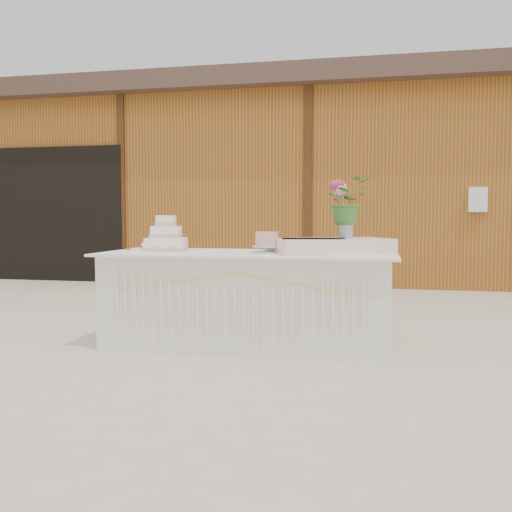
% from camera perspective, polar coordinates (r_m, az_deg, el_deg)
% --- Properties ---
extents(ground, '(80.00, 80.00, 0.00)m').
position_cam_1_polar(ground, '(4.78, -0.76, -8.88)').
color(ground, beige).
rests_on(ground, ground).
extents(barn, '(12.60, 4.60, 3.30)m').
position_cam_1_polar(barn, '(10.61, 6.47, 7.27)').
color(barn, '#9A5D20').
rests_on(barn, ground).
extents(cake_table, '(2.40, 1.00, 0.77)m').
position_cam_1_polar(cake_table, '(4.71, -0.78, -4.30)').
color(cake_table, white).
rests_on(cake_table, ground).
extents(wedding_cake, '(0.40, 0.40, 0.30)m').
position_cam_1_polar(wedding_cake, '(4.94, -8.96, 1.71)').
color(wedding_cake, white).
rests_on(wedding_cake, cake_table).
extents(pink_cake_stand, '(0.24, 0.24, 0.17)m').
position_cam_1_polar(pink_cake_stand, '(4.57, 1.11, 1.48)').
color(pink_cake_stand, silver).
rests_on(pink_cake_stand, cake_table).
extents(satin_runner, '(1.07, 0.89, 0.12)m').
position_cam_1_polar(satin_runner, '(4.67, 7.47, 1.04)').
color(satin_runner, '#FFD1CD').
rests_on(satin_runner, cake_table).
extents(flower_vase, '(0.12, 0.12, 0.16)m').
position_cam_1_polar(flower_vase, '(4.72, 8.99, 2.73)').
color(flower_vase, silver).
rests_on(flower_vase, satin_runner).
extents(bouquet, '(0.46, 0.46, 0.39)m').
position_cam_1_polar(bouquet, '(4.72, 9.02, 6.06)').
color(bouquet, '#3C702D').
rests_on(bouquet, flower_vase).
extents(loose_flowers, '(0.30, 0.40, 0.02)m').
position_cam_1_polar(loose_flowers, '(5.11, -11.88, 0.70)').
color(loose_flowers, pink).
rests_on(loose_flowers, cake_table).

